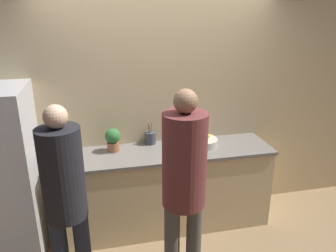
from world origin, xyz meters
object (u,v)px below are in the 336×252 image
Objects in this scene: fruit_bowl at (203,142)px; bottle_green at (58,151)px; cup_yellow at (58,159)px; utensil_crock at (150,138)px; person_center at (184,180)px; bottle_amber at (181,149)px; refrigerator at (4,175)px; person_left at (65,195)px; potted_plant at (113,139)px.

bottle_green is at bearing -179.22° from fruit_bowl.
fruit_bowl reaches higher than cup_yellow.
utensil_crock is (-0.56, 0.18, 0.03)m from fruit_bowl.
person_center reaches higher than bottle_amber.
fruit_bowl is 1.68× the size of bottle_amber.
person_center is at bearing -42.86° from bottle_green.
person_left is (0.64, -0.78, 0.16)m from refrigerator.
fruit_bowl is 0.38m from bottle_amber.
bottle_green is at bearing 170.59° from bottle_amber.
utensil_crock is at bearing 51.66° from person_left.
person_center is 1.17m from utensil_crock.
person_left reaches higher than fruit_bowl.
person_left reaches higher than bottle_amber.
bottle_green is 1.21× the size of bottle_amber.
potted_plant is at bearing 115.03° from person_center.
cup_yellow is at bearing -175.63° from fruit_bowl.
person_left is 1.04m from potted_plant.
utensil_crock is at bearing 93.54° from person_center.
utensil_crock is at bearing 16.86° from cup_yellow.
fruit_bowl is 1.53m from bottle_green.
person_center is 19.98× the size of cup_yellow.
person_center is (1.55, -0.87, 0.23)m from refrigerator.
person_left reaches higher than bottle_green.
fruit_bowl is 3.57× the size of cup_yellow.
bottle_green is (-0.13, 0.87, 0.00)m from person_left.
potted_plant is at bearing 9.34° from refrigerator.
person_left is 5.33× the size of fruit_bowl.
person_left reaches higher than cup_yellow.
cup_yellow is at bearing -163.14° from utensil_crock.
cup_yellow is at bearing 140.06° from person_center.
bottle_green is 0.93× the size of potted_plant.
bottle_green reaches higher than fruit_bowl.
bottle_amber is 0.77× the size of potted_plant.
refrigerator is 0.94× the size of person_center.
utensil_crock is at bearing 162.47° from fruit_bowl.
potted_plant is at bearing 156.80° from bottle_amber.
bottle_amber is (0.18, 0.76, -0.09)m from person_center.
refrigerator is 5.25× the size of fruit_bowl.
bottle_green reaches higher than cup_yellow.
fruit_bowl is 1.53m from cup_yellow.
person_left is at bearing -148.64° from bottle_amber.
bottle_green is at bearing -171.26° from potted_plant.
cup_yellow is (0.51, -0.01, 0.12)m from refrigerator.
refrigerator is at bearing -170.02° from bottle_green.
person_center reaches higher than utensil_crock.
person_center reaches higher than fruit_bowl.
person_center is (0.91, -0.10, 0.07)m from person_left.
person_left is 8.94× the size of bottle_amber.
person_center is 1.16m from potted_plant.
person_left reaches higher than refrigerator.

